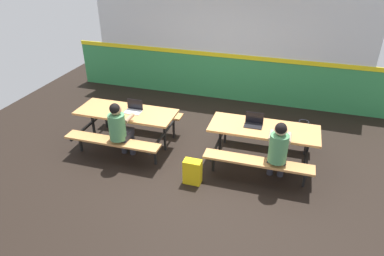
{
  "coord_description": "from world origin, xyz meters",
  "views": [
    {
      "loc": [
        1.7,
        -5.41,
        3.72
      ],
      "look_at": [
        0.0,
        0.04,
        0.55
      ],
      "focal_mm": 32.68,
      "sensor_mm": 36.0,
      "label": 1
    }
  ],
  "objects_px": {
    "laptop_silver": "(134,109)",
    "laptop_dark": "(254,123)",
    "picnic_table_left": "(127,119)",
    "backpack_dark": "(193,172)",
    "picnic_table_right": "(263,136)",
    "tote_bag_bright": "(302,132)",
    "student_further": "(278,148)",
    "student_nearer": "(119,127)"
  },
  "relations": [
    {
      "from": "picnic_table_right",
      "to": "tote_bag_bright",
      "type": "xyz_separation_m",
      "value": [
        0.69,
        1.07,
        -0.38
      ]
    },
    {
      "from": "backpack_dark",
      "to": "picnic_table_right",
      "type": "bearing_deg",
      "value": 42.4
    },
    {
      "from": "laptop_silver",
      "to": "tote_bag_bright",
      "type": "relative_size",
      "value": 0.75
    },
    {
      "from": "student_nearer",
      "to": "picnic_table_right",
      "type": "bearing_deg",
      "value": 15.46
    },
    {
      "from": "picnic_table_left",
      "to": "tote_bag_bright",
      "type": "relative_size",
      "value": 4.48
    },
    {
      "from": "picnic_table_right",
      "to": "laptop_dark",
      "type": "xyz_separation_m",
      "value": [
        -0.19,
        0.04,
        0.21
      ]
    },
    {
      "from": "student_nearer",
      "to": "laptop_dark",
      "type": "bearing_deg",
      "value": 17.51
    },
    {
      "from": "picnic_table_left",
      "to": "backpack_dark",
      "type": "relative_size",
      "value": 4.38
    },
    {
      "from": "tote_bag_bright",
      "to": "picnic_table_right",
      "type": "bearing_deg",
      "value": -123.0
    },
    {
      "from": "student_nearer",
      "to": "student_further",
      "type": "height_order",
      "value": "same"
    },
    {
      "from": "picnic_table_left",
      "to": "backpack_dark",
      "type": "bearing_deg",
      "value": -26.88
    },
    {
      "from": "laptop_silver",
      "to": "laptop_dark",
      "type": "xyz_separation_m",
      "value": [
        2.29,
        0.13,
        0.0
      ]
    },
    {
      "from": "backpack_dark",
      "to": "student_nearer",
      "type": "bearing_deg",
      "value": 170.08
    },
    {
      "from": "laptop_dark",
      "to": "tote_bag_bright",
      "type": "height_order",
      "value": "laptop_dark"
    },
    {
      "from": "student_further",
      "to": "laptop_dark",
      "type": "relative_size",
      "value": 3.75
    },
    {
      "from": "student_further",
      "to": "backpack_dark",
      "type": "bearing_deg",
      "value": -163.8
    },
    {
      "from": "backpack_dark",
      "to": "tote_bag_bright",
      "type": "bearing_deg",
      "value": 49.37
    },
    {
      "from": "picnic_table_right",
      "to": "laptop_dark",
      "type": "distance_m",
      "value": 0.29
    },
    {
      "from": "picnic_table_left",
      "to": "laptop_dark",
      "type": "bearing_deg",
      "value": 3.92
    },
    {
      "from": "laptop_silver",
      "to": "tote_bag_bright",
      "type": "bearing_deg",
      "value": 20.11
    },
    {
      "from": "backpack_dark",
      "to": "picnic_table_left",
      "type": "bearing_deg",
      "value": 153.12
    },
    {
      "from": "laptop_dark",
      "to": "picnic_table_left",
      "type": "bearing_deg",
      "value": -176.08
    },
    {
      "from": "student_nearer",
      "to": "laptop_silver",
      "type": "xyz_separation_m",
      "value": [
        0.0,
        0.59,
        0.08
      ]
    },
    {
      "from": "student_further",
      "to": "laptop_silver",
      "type": "relative_size",
      "value": 3.75
    },
    {
      "from": "student_further",
      "to": "laptop_dark",
      "type": "xyz_separation_m",
      "value": [
        -0.49,
        0.59,
        0.08
      ]
    },
    {
      "from": "picnic_table_right",
      "to": "student_nearer",
      "type": "distance_m",
      "value": 2.58
    },
    {
      "from": "picnic_table_right",
      "to": "laptop_silver",
      "type": "height_order",
      "value": "laptop_silver"
    },
    {
      "from": "picnic_table_right",
      "to": "student_nearer",
      "type": "relative_size",
      "value": 1.6
    },
    {
      "from": "picnic_table_left",
      "to": "laptop_dark",
      "type": "height_order",
      "value": "laptop_dark"
    },
    {
      "from": "picnic_table_left",
      "to": "tote_bag_bright",
      "type": "height_order",
      "value": "picnic_table_left"
    },
    {
      "from": "laptop_dark",
      "to": "backpack_dark",
      "type": "distance_m",
      "value": 1.41
    },
    {
      "from": "picnic_table_left",
      "to": "laptop_dark",
      "type": "distance_m",
      "value": 2.45
    },
    {
      "from": "student_further",
      "to": "laptop_dark",
      "type": "height_order",
      "value": "student_further"
    },
    {
      "from": "student_nearer",
      "to": "backpack_dark",
      "type": "distance_m",
      "value": 1.55
    },
    {
      "from": "backpack_dark",
      "to": "laptop_silver",
      "type": "bearing_deg",
      "value": 149.66
    },
    {
      "from": "laptop_silver",
      "to": "backpack_dark",
      "type": "height_order",
      "value": "laptop_silver"
    },
    {
      "from": "student_further",
      "to": "laptop_silver",
      "type": "bearing_deg",
      "value": 170.57
    },
    {
      "from": "laptop_dark",
      "to": "student_further",
      "type": "bearing_deg",
      "value": -50.12
    },
    {
      "from": "picnic_table_left",
      "to": "picnic_table_right",
      "type": "xyz_separation_m",
      "value": [
        2.63,
        0.13,
        0.0
      ]
    },
    {
      "from": "picnic_table_left",
      "to": "student_further",
      "type": "relative_size",
      "value": 1.6
    },
    {
      "from": "picnic_table_right",
      "to": "laptop_silver",
      "type": "distance_m",
      "value": 2.49
    },
    {
      "from": "student_further",
      "to": "backpack_dark",
      "type": "xyz_separation_m",
      "value": [
        -1.33,
        -0.39,
        -0.49
      ]
    }
  ]
}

